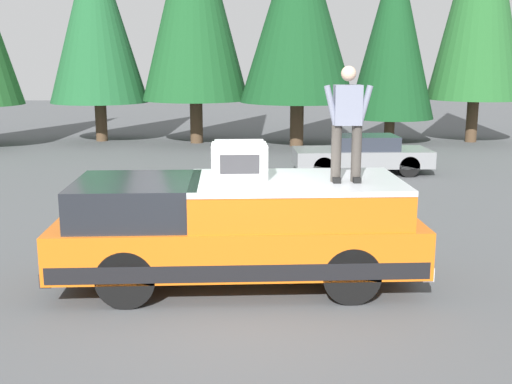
# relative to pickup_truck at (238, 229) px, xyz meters

# --- Properties ---
(ground_plane) EXTENTS (90.00, 90.00, 0.00)m
(ground_plane) POSITION_rel_pickup_truck_xyz_m (-0.44, 0.22, -0.87)
(ground_plane) COLOR #4C4F51
(pickup_truck) EXTENTS (2.01, 5.54, 1.65)m
(pickup_truck) POSITION_rel_pickup_truck_xyz_m (0.00, 0.00, 0.00)
(pickup_truck) COLOR orange
(pickup_truck) RESTS_ON ground
(compressor_unit) EXTENTS (0.65, 0.84, 0.56)m
(compressor_unit) POSITION_rel_pickup_truck_xyz_m (0.17, -0.02, 1.05)
(compressor_unit) COLOR silver
(compressor_unit) RESTS_ON pickup_truck
(person_on_truck_bed) EXTENTS (0.29, 0.72, 1.69)m
(person_on_truck_bed) POSITION_rel_pickup_truck_xyz_m (-0.22, -1.59, 1.68)
(person_on_truck_bed) COLOR #423D38
(person_on_truck_bed) RESTS_ON pickup_truck
(parked_car_grey) EXTENTS (1.64, 4.10, 1.16)m
(parked_car_grey) POSITION_rel_pickup_truck_xyz_m (9.50, -3.97, -0.29)
(parked_car_grey) COLOR gray
(parked_car_grey) RESTS_ON ground
(conifer_left) EXTENTS (3.51, 3.51, 8.04)m
(conifer_left) POSITION_rel_pickup_truck_xyz_m (16.54, -6.61, 3.65)
(conifer_left) COLOR #4C3826
(conifer_left) RESTS_ON ground
(conifer_center_left) EXTENTS (4.53, 4.53, 8.93)m
(conifer_center_left) POSITION_rel_pickup_truck_xyz_m (15.69, -2.64, 4.46)
(conifer_center_left) COLOR #4C3826
(conifer_center_left) RESTS_ON ground
(conifer_right) EXTENTS (4.04, 4.04, 8.66)m
(conifer_right) POSITION_rel_pickup_truck_xyz_m (17.64, 5.47, 4.26)
(conifer_right) COLOR #4C3826
(conifer_right) RESTS_ON ground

